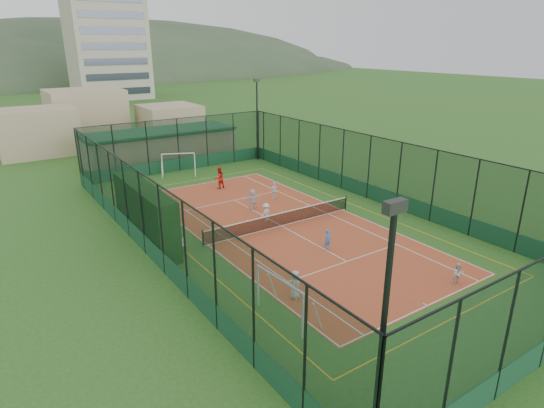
{
  "coord_description": "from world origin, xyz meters",
  "views": [
    {
      "loc": [
        -16.36,
        -23.08,
        11.61
      ],
      "look_at": [
        0.05,
        1.21,
        1.2
      ],
      "focal_mm": 30.0,
      "sensor_mm": 36.0,
      "label": 1
    }
  ],
  "objects_px": {
    "white_bench": "(172,248)",
    "child_far_left": "(266,213)",
    "futsal_goal_near": "(279,300)",
    "child_near_mid": "(328,239)",
    "child_far_back": "(253,199)",
    "coach": "(219,178)",
    "child_near_left": "(295,285)",
    "floodlight_sw": "(381,352)",
    "floodlight_ne": "(257,120)",
    "apartment_tower": "(105,26)",
    "child_near_right": "(459,274)",
    "futsal_goal_far": "(179,164)",
    "child_far_right": "(274,191)",
    "clubhouse": "(160,145)"
  },
  "relations": [
    {
      "from": "child_near_left",
      "to": "child_near_mid",
      "type": "xyz_separation_m",
      "value": [
        4.88,
        3.32,
        -0.09
      ]
    },
    {
      "from": "floodlight_sw",
      "to": "floodlight_ne",
      "type": "relative_size",
      "value": 1.0
    },
    {
      "from": "child_far_back",
      "to": "coach",
      "type": "height_order",
      "value": "coach"
    },
    {
      "from": "child_far_left",
      "to": "child_near_left",
      "type": "bearing_deg",
      "value": 52.08
    },
    {
      "from": "child_far_left",
      "to": "child_far_back",
      "type": "bearing_deg",
      "value": -115.09
    },
    {
      "from": "clubhouse",
      "to": "child_near_left",
      "type": "height_order",
      "value": "clubhouse"
    },
    {
      "from": "child_near_right",
      "to": "child_far_right",
      "type": "xyz_separation_m",
      "value": [
        -0.21,
        16.26,
        0.1
      ]
    },
    {
      "from": "apartment_tower",
      "to": "child_near_mid",
      "type": "relative_size",
      "value": 23.61
    },
    {
      "from": "clubhouse",
      "to": "child_far_right",
      "type": "height_order",
      "value": "clubhouse"
    },
    {
      "from": "clubhouse",
      "to": "child_near_left",
      "type": "xyz_separation_m",
      "value": [
        -4.74,
        -29.86,
        -0.84
      ]
    },
    {
      "from": "floodlight_ne",
      "to": "futsal_goal_near",
      "type": "distance_m",
      "value": 29.85
    },
    {
      "from": "apartment_tower",
      "to": "child_near_left",
      "type": "height_order",
      "value": "apartment_tower"
    },
    {
      "from": "clubhouse",
      "to": "coach",
      "type": "distance_m",
      "value": 12.23
    },
    {
      "from": "floodlight_sw",
      "to": "child_near_mid",
      "type": "bearing_deg",
      "value": 54.06
    },
    {
      "from": "apartment_tower",
      "to": "child_near_right",
      "type": "bearing_deg",
      "value": -95.54
    },
    {
      "from": "white_bench",
      "to": "futsal_goal_far",
      "type": "bearing_deg",
      "value": 49.06
    },
    {
      "from": "futsal_goal_far",
      "to": "child_far_left",
      "type": "height_order",
      "value": "futsal_goal_far"
    },
    {
      "from": "white_bench",
      "to": "child_far_right",
      "type": "height_order",
      "value": "child_far_right"
    },
    {
      "from": "floodlight_ne",
      "to": "child_near_left",
      "type": "xyz_separation_m",
      "value": [
        -13.34,
        -24.46,
        -3.39
      ]
    },
    {
      "from": "child_near_right",
      "to": "child_far_back",
      "type": "xyz_separation_m",
      "value": [
        -2.78,
        15.33,
        0.17
      ]
    },
    {
      "from": "futsal_goal_near",
      "to": "clubhouse",
      "type": "bearing_deg",
      "value": -14.94
    },
    {
      "from": "white_bench",
      "to": "futsal_goal_near",
      "type": "xyz_separation_m",
      "value": [
        1.33,
        -8.82,
        0.56
      ]
    },
    {
      "from": "white_bench",
      "to": "child_far_left",
      "type": "relative_size",
      "value": 1.3
    },
    {
      "from": "child_near_right",
      "to": "child_far_left",
      "type": "bearing_deg",
      "value": 129.21
    },
    {
      "from": "futsal_goal_near",
      "to": "child_near_mid",
      "type": "distance_m",
      "value": 7.98
    },
    {
      "from": "clubhouse",
      "to": "child_far_left",
      "type": "relative_size",
      "value": 11.33
    },
    {
      "from": "white_bench",
      "to": "child_far_right",
      "type": "bearing_deg",
      "value": 8.91
    },
    {
      "from": "child_far_right",
      "to": "child_far_left",
      "type": "bearing_deg",
      "value": 52.08
    },
    {
      "from": "clubhouse",
      "to": "futsal_goal_far",
      "type": "bearing_deg",
      "value": -95.47
    },
    {
      "from": "floodlight_sw",
      "to": "child_near_right",
      "type": "height_order",
      "value": "floodlight_sw"
    },
    {
      "from": "coach",
      "to": "floodlight_ne",
      "type": "bearing_deg",
      "value": -147.04
    },
    {
      "from": "futsal_goal_far",
      "to": "child_near_mid",
      "type": "relative_size",
      "value": 2.43
    },
    {
      "from": "child_far_back",
      "to": "futsal_goal_far",
      "type": "bearing_deg",
      "value": -76.22
    },
    {
      "from": "white_bench",
      "to": "floodlight_ne",
      "type": "bearing_deg",
      "value": 29.02
    },
    {
      "from": "white_bench",
      "to": "child_far_back",
      "type": "distance_m",
      "value": 8.95
    },
    {
      "from": "floodlight_sw",
      "to": "child_near_mid",
      "type": "xyz_separation_m",
      "value": [
        8.74,
        12.06,
        -3.48
      ]
    },
    {
      "from": "child_near_left",
      "to": "child_near_right",
      "type": "distance_m",
      "value": 8.45
    },
    {
      "from": "floodlight_ne",
      "to": "futsal_goal_near",
      "type": "relative_size",
      "value": 2.54
    },
    {
      "from": "futsal_goal_near",
      "to": "child_near_left",
      "type": "xyz_separation_m",
      "value": [
        1.73,
        1.13,
        -0.31
      ]
    },
    {
      "from": "white_bench",
      "to": "futsal_goal_far",
      "type": "distance_m",
      "value": 17.5
    },
    {
      "from": "coach",
      "to": "white_bench",
      "type": "bearing_deg",
      "value": 43.18
    },
    {
      "from": "child_far_left",
      "to": "child_far_back",
      "type": "distance_m",
      "value": 2.79
    },
    {
      "from": "child_near_left",
      "to": "white_bench",
      "type": "bearing_deg",
      "value": 80.04
    },
    {
      "from": "futsal_goal_near",
      "to": "child_near_mid",
      "type": "xyz_separation_m",
      "value": [
        6.61,
        4.44,
        -0.4
      ]
    },
    {
      "from": "futsal_goal_far",
      "to": "child_far_right",
      "type": "relative_size",
      "value": 2.24
    },
    {
      "from": "apartment_tower",
      "to": "child_near_left",
      "type": "relative_size",
      "value": 20.72
    },
    {
      "from": "floodlight_ne",
      "to": "futsal_goal_near",
      "type": "bearing_deg",
      "value": -120.5
    },
    {
      "from": "futsal_goal_far",
      "to": "child_near_left",
      "type": "distance_m",
      "value": 23.99
    },
    {
      "from": "clubhouse",
      "to": "child_near_right",
      "type": "distance_m",
      "value": 33.55
    },
    {
      "from": "child_far_left",
      "to": "coach",
      "type": "relative_size",
      "value": 0.73
    }
  ]
}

